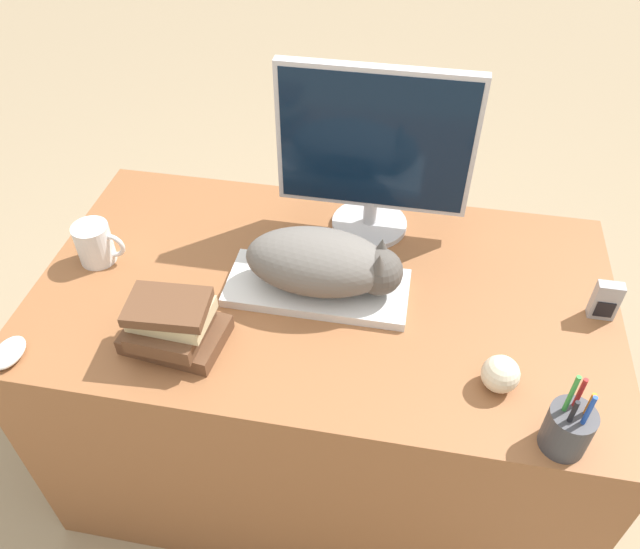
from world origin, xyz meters
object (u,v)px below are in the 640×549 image
at_px(cat, 326,263).
at_px(book_stack, 172,325).
at_px(pen_cup, 568,428).
at_px(computer_mouse, 9,353).
at_px(coffee_mug, 95,244).
at_px(monitor, 374,149).
at_px(baseball, 500,374).
at_px(keyboard, 318,288).
at_px(phone, 605,301).

relative_size(cat, book_stack, 1.60).
xyz_separation_m(pen_cup, book_stack, (-0.82, 0.11, 0.01)).
relative_size(computer_mouse, book_stack, 0.41).
xyz_separation_m(cat, book_stack, (-0.30, -0.22, -0.04)).
bearing_deg(coffee_mug, monitor, 21.22).
bearing_deg(baseball, monitor, 124.61).
distance_m(monitor, coffee_mug, 0.73).
bearing_deg(baseball, cat, 152.66).
height_order(keyboard, computer_mouse, computer_mouse).
xyz_separation_m(pen_cup, phone, (0.12, 0.37, -0.00)).
bearing_deg(coffee_mug, computer_mouse, -99.36).
bearing_deg(pen_cup, coffee_mug, 162.95).
bearing_deg(computer_mouse, coffee_mug, 80.64).
height_order(cat, monitor, monitor).
relative_size(cat, coffee_mug, 2.93).
relative_size(coffee_mug, pen_cup, 0.63).
distance_m(computer_mouse, baseball, 1.05).
distance_m(cat, baseball, 0.46).
bearing_deg(coffee_mug, book_stack, -38.63).
height_order(monitor, book_stack, monitor).
relative_size(keyboard, phone, 4.36).
xyz_separation_m(computer_mouse, book_stack, (0.34, 0.10, 0.05)).
distance_m(cat, coffee_mug, 0.59).
bearing_deg(baseball, pen_cup, -45.01).
bearing_deg(cat, computer_mouse, -153.52).
xyz_separation_m(cat, monitor, (0.07, 0.27, 0.15)).
distance_m(baseball, book_stack, 0.70).
bearing_deg(book_stack, monitor, 52.59).
distance_m(cat, computer_mouse, 0.73).
bearing_deg(monitor, phone, -22.02).
bearing_deg(keyboard, cat, 0.00).
xyz_separation_m(monitor, book_stack, (-0.37, -0.49, -0.18)).
xyz_separation_m(keyboard, baseball, (0.42, -0.21, 0.03)).
relative_size(monitor, phone, 4.86).
relative_size(coffee_mug, phone, 1.26).
bearing_deg(book_stack, computer_mouse, -163.04).
xyz_separation_m(coffee_mug, pen_cup, (1.11, -0.34, 0.00)).
bearing_deg(pen_cup, phone, 71.77).
distance_m(computer_mouse, phone, 1.34).
distance_m(computer_mouse, pen_cup, 1.17).
bearing_deg(pen_cup, cat, 147.90).
height_order(monitor, coffee_mug, monitor).
bearing_deg(computer_mouse, monitor, 39.57).
height_order(computer_mouse, book_stack, book_stack).
bearing_deg(keyboard, pen_cup, -31.11).
relative_size(computer_mouse, pen_cup, 0.47).
xyz_separation_m(coffee_mug, book_stack, (0.29, -0.23, 0.01)).
distance_m(pen_cup, phone, 0.39).
relative_size(keyboard, computer_mouse, 4.63).
height_order(keyboard, phone, phone).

